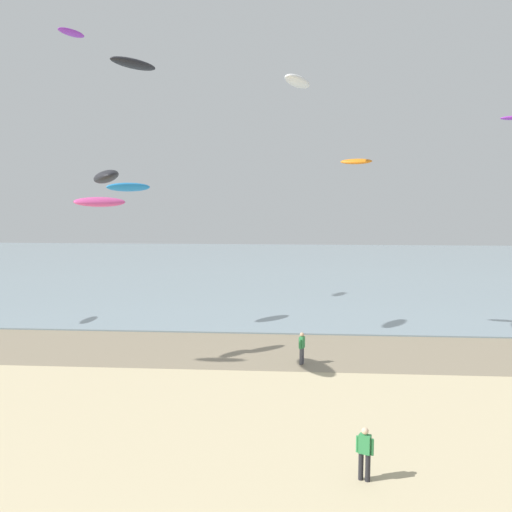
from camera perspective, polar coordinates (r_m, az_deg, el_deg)
The scene contains 11 objects.
wet_sand_strip at distance 32.49m, azimuth -1.96°, elevation -9.67°, with size 120.00×7.69×0.01m, color gray.
sea at distance 70.57m, azimuth 1.43°, elevation -1.15°, with size 160.00×70.00×0.10m, color #7F939E.
person_nearest_camera at distance 29.68m, azimuth 4.76°, elevation -9.38°, with size 0.34×0.53×1.71m.
person_by_waterline at distance 18.44m, azimuth 11.18°, elevation -19.28°, with size 0.53×0.35×1.71m.
kite_aloft_0 at distance 26.16m, azimuth -15.26°, elevation 7.92°, with size 3.45×1.10×0.55m, color black.
kite_aloft_3 at distance 47.52m, azimuth -18.57°, elevation 21.05°, with size 2.53×0.81×0.40m, color purple.
kite_aloft_4 at distance 30.18m, azimuth -15.85°, elevation 5.41°, with size 2.78×0.89×0.44m, color #E54C99.
kite_aloft_5 at distance 37.60m, azimuth -13.04°, elevation 6.96°, with size 3.28×1.05×0.52m, color #2384D1.
kite_aloft_7 at distance 33.43m, azimuth 4.31°, elevation 17.56°, with size 3.35×1.07×0.54m, color white.
kite_aloft_8 at distance 36.13m, azimuth 10.33°, elevation 9.60°, with size 2.01×0.64×0.32m, color orange.
kite_aloft_11 at distance 34.71m, azimuth -12.57°, elevation 18.84°, with size 3.29×1.05×0.53m, color black.
Camera 1 is at (3.39, -6.54, 8.74)m, focal length 38.67 mm.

